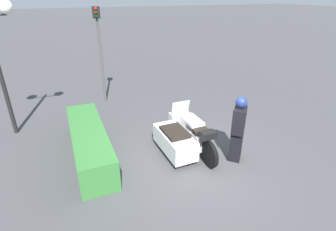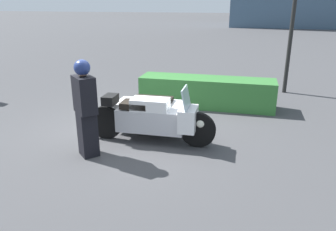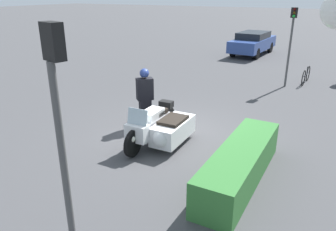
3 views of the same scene
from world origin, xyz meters
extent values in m
plane|color=#424244|center=(0.00, 0.00, 0.00)|extent=(160.00, 160.00, 0.00)
cylinder|color=black|center=(1.67, -0.24, 0.35)|extent=(0.69, 0.12, 0.69)
cylinder|color=black|center=(-0.22, -0.29, 0.35)|extent=(0.69, 0.12, 0.69)
cylinder|color=black|center=(0.53, 0.30, 0.27)|extent=(0.54, 0.11, 0.54)
cube|color=#B7B7BC|center=(0.73, -0.27, 0.47)|extent=(1.34, 0.45, 0.45)
cube|color=white|center=(0.73, -0.27, 0.79)|extent=(0.74, 0.42, 0.24)
cube|color=black|center=(0.42, -0.27, 0.77)|extent=(0.54, 0.41, 0.12)
cube|color=white|center=(1.48, -0.25, 0.56)|extent=(0.33, 0.58, 0.44)
cube|color=silver|center=(1.43, -0.25, 0.97)|extent=(0.13, 0.55, 0.40)
sphere|color=white|center=(1.72, -0.24, 0.49)|extent=(0.18, 0.18, 0.18)
cube|color=white|center=(0.59, 0.30, 0.41)|extent=(1.52, 0.69, 0.50)
sphere|color=white|center=(1.23, 0.32, 0.44)|extent=(0.48, 0.48, 0.48)
cube|color=black|center=(0.59, 0.30, 0.70)|extent=(0.84, 0.58, 0.09)
cube|color=black|center=(-0.10, -0.29, 0.84)|extent=(0.25, 0.38, 0.18)
cube|color=black|center=(-0.21, -1.08, 0.41)|extent=(0.44, 0.44, 0.82)
cube|color=black|center=(-0.21, -1.08, 1.15)|extent=(0.55, 0.54, 0.65)
sphere|color=tan|center=(-0.21, -1.08, 1.59)|extent=(0.22, 0.22, 0.22)
sphere|color=navy|center=(-0.21, -1.08, 1.63)|extent=(0.28, 0.28, 0.28)
cube|color=#337033|center=(1.49, 2.41, 0.39)|extent=(3.55, 0.85, 0.78)
cylinder|color=#4C4C4C|center=(5.27, 1.31, 1.59)|extent=(0.09, 0.09, 3.18)
cube|color=black|center=(5.21, 1.32, 3.38)|extent=(0.20, 0.29, 0.40)
sphere|color=red|center=(5.15, 1.33, 3.51)|extent=(0.11, 0.11, 0.11)
sphere|color=#462D06|center=(5.15, 1.33, 3.38)|extent=(0.11, 0.11, 0.11)
sphere|color=#07350F|center=(5.15, 1.33, 3.25)|extent=(0.11, 0.11, 0.11)
cylinder|color=#4C4C4C|center=(-6.82, 1.87, 1.43)|extent=(0.09, 0.09, 2.87)
cube|color=black|center=(-6.76, 1.88, 3.07)|extent=(0.17, 0.28, 0.40)
sphere|color=#410707|center=(-6.69, 1.89, 3.20)|extent=(0.11, 0.11, 0.11)
sphere|color=#462D06|center=(-6.69, 1.89, 3.07)|extent=(0.11, 0.11, 0.11)
sphere|color=green|center=(-6.69, 1.89, 2.94)|extent=(0.11, 0.11, 0.11)
cube|color=#2D478C|center=(-13.71, -1.46, 0.69)|extent=(4.71, 1.98, 0.70)
cube|color=black|center=(-13.71, -1.46, 1.24)|extent=(2.49, 1.72, 0.40)
cylinder|color=black|center=(-15.18, -2.14, 0.34)|extent=(0.69, 0.25, 0.68)
cylinder|color=black|center=(-15.10, -0.62, 0.34)|extent=(0.69, 0.25, 0.68)
cylinder|color=black|center=(-12.32, -2.30, 0.34)|extent=(0.69, 0.25, 0.68)
cylinder|color=black|center=(-12.23, -0.79, 0.34)|extent=(0.69, 0.25, 0.68)
torus|color=black|center=(-7.33, 2.53, 0.33)|extent=(0.70, 0.08, 0.70)
torus|color=black|center=(-8.35, 2.59, 0.33)|extent=(0.70, 0.08, 0.70)
cylinder|color=black|center=(-7.84, 2.56, 0.39)|extent=(0.92, 0.11, 0.05)
cylinder|color=black|center=(-7.99, 2.57, 0.56)|extent=(0.04, 0.04, 0.33)
camera|label=1|loc=(-4.91, 2.80, 4.03)|focal=28.00mm
camera|label=2|loc=(2.52, -6.07, 2.69)|focal=35.00mm
camera|label=3|loc=(7.67, 4.04, 3.87)|focal=35.00mm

